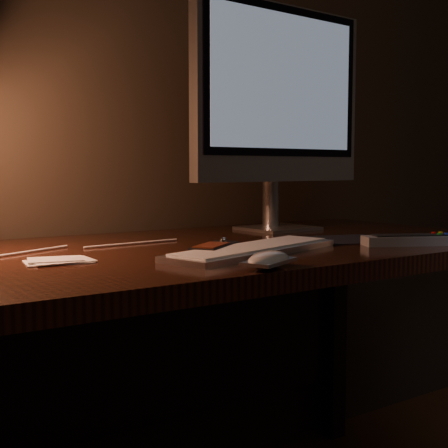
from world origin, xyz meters
TOP-DOWN VIEW (x-y plane):
  - desk at (0.00, 1.93)m, footprint 1.60×0.75m
  - monitor at (0.38, 2.03)m, footprint 0.59×0.19m
  - keyboard at (0.03, 1.69)m, footprint 0.46×0.24m
  - mousepad at (0.34, 1.76)m, footprint 0.26×0.24m
  - mouse at (-0.06, 1.52)m, footprint 0.13×0.10m
  - media_remote at (-0.03, 1.73)m, footprint 0.16×0.13m
  - tv_remote at (0.41, 1.60)m, footprint 0.22×0.14m
  - papers at (-0.34, 1.80)m, footprint 0.13×0.10m
  - cable at (-0.24, 1.95)m, footprint 0.50×0.11m

SIDE VIEW (x-z plane):
  - desk at x=0.00m, z-range 0.25..1.00m
  - mousepad at x=0.34m, z-range 0.75..0.75m
  - cable at x=-0.24m, z-range 0.75..0.75m
  - papers at x=-0.34m, z-range 0.75..0.76m
  - keyboard at x=0.03m, z-range 0.75..0.77m
  - media_remote at x=-0.03m, z-range 0.75..0.77m
  - mouse at x=-0.06m, z-range 0.75..0.77m
  - tv_remote at x=0.41m, z-range 0.75..0.78m
  - monitor at x=0.38m, z-range 0.81..1.43m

